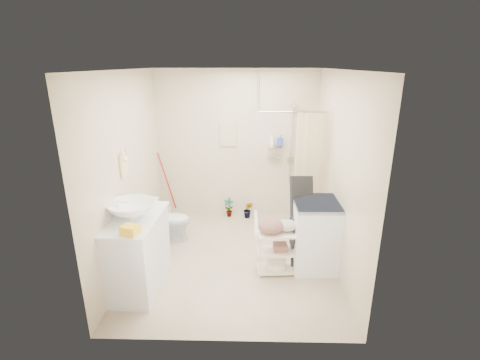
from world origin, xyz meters
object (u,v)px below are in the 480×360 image
Objects in this scene: toilet at (169,220)px; laundry_rack at (277,248)px; washing_machine at (317,234)px; vanity at (137,252)px.

toilet is 0.96× the size of laundry_rack.
washing_machine reaches higher than laundry_rack.
vanity is 2.36m from washing_machine.
vanity is 1.21m from toilet.
laundry_rack is (1.63, -0.86, 0.01)m from toilet.
vanity is 1.12× the size of washing_machine.
toilet is 1.85m from laundry_rack.
toilet is 2.29m from washing_machine.
toilet is (0.12, 1.20, -0.13)m from vanity.
vanity is 1.57× the size of toilet.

